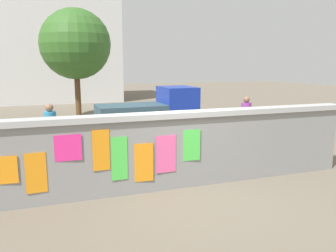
{
  "coord_description": "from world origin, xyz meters",
  "views": [
    {
      "loc": [
        -2.7,
        -6.76,
        2.72
      ],
      "look_at": [
        0.45,
        2.21,
        0.95
      ],
      "focal_mm": 36.36,
      "sensor_mm": 36.0,
      "label": 1
    }
  ],
  "objects_px": {
    "bicycle_near": "(247,142)",
    "person_bystander": "(246,115)",
    "person_walking": "(50,126)",
    "bicycle_far": "(172,154)",
    "motorcycle": "(97,149)",
    "tree_roadside": "(75,44)",
    "auto_rickshaw_truck": "(152,113)"
  },
  "relations": [
    {
      "from": "tree_roadside",
      "to": "person_walking",
      "type": "bearing_deg",
      "value": -100.33
    },
    {
      "from": "person_walking",
      "to": "motorcycle",
      "type": "bearing_deg",
      "value": -41.07
    },
    {
      "from": "auto_rickshaw_truck",
      "to": "person_bystander",
      "type": "distance_m",
      "value": 3.37
    },
    {
      "from": "person_walking",
      "to": "tree_roadside",
      "type": "distance_m",
      "value": 8.14
    },
    {
      "from": "bicycle_near",
      "to": "person_bystander",
      "type": "distance_m",
      "value": 1.59
    },
    {
      "from": "bicycle_far",
      "to": "tree_roadside",
      "type": "distance_m",
      "value": 9.97
    },
    {
      "from": "auto_rickshaw_truck",
      "to": "motorcycle",
      "type": "distance_m",
      "value": 3.88
    },
    {
      "from": "auto_rickshaw_truck",
      "to": "tree_roadside",
      "type": "bearing_deg",
      "value": 111.39
    },
    {
      "from": "person_walking",
      "to": "bicycle_far",
      "type": "bearing_deg",
      "value": -29.84
    },
    {
      "from": "bicycle_far",
      "to": "bicycle_near",
      "type": "bearing_deg",
      "value": 10.52
    },
    {
      "from": "motorcycle",
      "to": "bicycle_far",
      "type": "height_order",
      "value": "bicycle_far"
    },
    {
      "from": "auto_rickshaw_truck",
      "to": "motorcycle",
      "type": "height_order",
      "value": "auto_rickshaw_truck"
    },
    {
      "from": "bicycle_near",
      "to": "auto_rickshaw_truck",
      "type": "bearing_deg",
      "value": 121.61
    },
    {
      "from": "bicycle_far",
      "to": "person_bystander",
      "type": "xyz_separation_m",
      "value": [
        3.3,
        1.75,
        0.62
      ]
    },
    {
      "from": "person_walking",
      "to": "person_bystander",
      "type": "xyz_separation_m",
      "value": [
        6.29,
        0.04,
        0.0
      ]
    },
    {
      "from": "bicycle_near",
      "to": "tree_roadside",
      "type": "distance_m",
      "value": 10.28
    },
    {
      "from": "auto_rickshaw_truck",
      "to": "motorcycle",
      "type": "relative_size",
      "value": 1.93
    },
    {
      "from": "bicycle_near",
      "to": "person_bystander",
      "type": "relative_size",
      "value": 1.05
    },
    {
      "from": "motorcycle",
      "to": "person_walking",
      "type": "bearing_deg",
      "value": 138.93
    },
    {
      "from": "motorcycle",
      "to": "bicycle_near",
      "type": "distance_m",
      "value": 4.45
    },
    {
      "from": "person_walking",
      "to": "person_bystander",
      "type": "height_order",
      "value": "same"
    },
    {
      "from": "motorcycle",
      "to": "tree_roadside",
      "type": "xyz_separation_m",
      "value": [
        0.26,
        8.55,
        3.15
      ]
    },
    {
      "from": "person_bystander",
      "to": "person_walking",
      "type": "bearing_deg",
      "value": -179.67
    },
    {
      "from": "bicycle_near",
      "to": "bicycle_far",
      "type": "xyz_separation_m",
      "value": [
        -2.57,
        -0.48,
        0.0
      ]
    },
    {
      "from": "bicycle_far",
      "to": "tree_roadside",
      "type": "bearing_deg",
      "value": 99.81
    },
    {
      "from": "motorcycle",
      "to": "person_walking",
      "type": "relative_size",
      "value": 1.16
    },
    {
      "from": "bicycle_near",
      "to": "person_walking",
      "type": "relative_size",
      "value": 1.05
    },
    {
      "from": "auto_rickshaw_truck",
      "to": "bicycle_near",
      "type": "xyz_separation_m",
      "value": [
        2.0,
        -3.25,
        -0.54
      ]
    },
    {
      "from": "bicycle_far",
      "to": "person_walking",
      "type": "bearing_deg",
      "value": 150.16
    },
    {
      "from": "motorcycle",
      "to": "bicycle_far",
      "type": "relative_size",
      "value": 1.12
    },
    {
      "from": "person_walking",
      "to": "tree_roadside",
      "type": "bearing_deg",
      "value": 79.67
    },
    {
      "from": "tree_roadside",
      "to": "person_bystander",
      "type": "bearing_deg",
      "value": -56.94
    }
  ]
}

